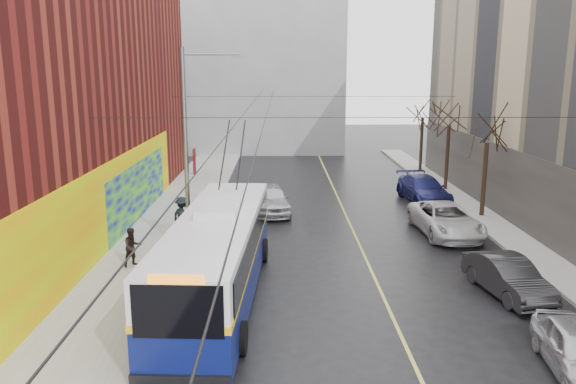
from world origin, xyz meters
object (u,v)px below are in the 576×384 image
streetlight_pole (189,146)px  pedestrian_a (183,229)px  tree_near (488,128)px  pedestrian_b (133,247)px  tree_mid (450,113)px  parked_car_b (508,277)px  pedestrian_c (182,216)px  trolleybus (217,255)px  tree_far (423,108)px  following_car (270,199)px  parked_car_c (446,219)px  parked_car_d (424,189)px

streetlight_pole → pedestrian_a: streetlight_pole is taller
tree_near → pedestrian_b: (-17.30, -8.01, -4.02)m
tree_near → tree_mid: (0.00, 7.00, 0.28)m
parked_car_b → pedestrian_c: 14.92m
trolleybus → pedestrian_b: bearing=144.3°
parked_car_b → pedestrian_b: pedestrian_b is taller
tree_far → pedestrian_b: tree_far is taller
tree_far → pedestrian_b: (-17.30, -22.01, -4.18)m
tree_mid → parked_car_b: tree_mid is taller
parked_car_b → following_car: 15.01m
tree_near → parked_car_b: (-2.95, -10.91, -4.27)m
pedestrian_b → pedestrian_c: size_ratio=0.84×
tree_far → pedestrian_a: tree_far is taller
parked_car_b → pedestrian_b: (-14.35, 2.91, 0.26)m
parked_car_c → parked_car_d: bearing=80.8°
tree_far → trolleybus: (-13.47, -25.08, -3.51)m
parked_car_d → pedestrian_c: 15.63m
pedestrian_c → following_car: bearing=-91.5°
pedestrian_a → parked_car_b: bearing=-128.8°
streetlight_pole → parked_car_c: (12.16, 2.79, -4.08)m
parked_car_b → following_car: (-8.85, 12.13, 0.12)m
following_car → parked_car_c: bearing=-35.1°
following_car → pedestrian_c: pedestrian_c is taller
parked_car_b → streetlight_pole: bearing=148.4°
tree_mid → streetlight_pole: bearing=-139.3°
streetlight_pole → pedestrian_c: bearing=109.8°
parked_car_c → pedestrian_c: 13.01m
tree_far → trolleybus: size_ratio=0.52×
tree_far → parked_car_c: tree_far is taller
streetlight_pole → parked_car_d: (12.84, 9.89, -4.05)m
trolleybus → tree_near: bearing=42.5°
parked_car_b → pedestrian_b: size_ratio=2.63×
tree_mid → pedestrian_c: bearing=-146.3°
streetlight_pole → tree_mid: size_ratio=1.35×
following_car → pedestrian_c: size_ratio=2.51×
tree_mid → pedestrian_c: size_ratio=3.47×
following_car → tree_near: bearing=-14.3°
parked_car_b → parked_car_d: bearing=77.9°
tree_mid → pedestrian_c: (-15.98, -10.67, -4.14)m
streetlight_pole → pedestrian_c: (-0.84, 2.33, -3.73)m
pedestrian_a → trolleybus: bearing=-174.5°
following_car → pedestrian_a: 7.84m
tree_far → parked_car_d: size_ratio=1.20×
streetlight_pole → trolleybus: 6.23m
following_car → tree_mid: bearing=17.7°
streetlight_pole → pedestrian_c: size_ratio=4.68×
streetlight_pole → parked_car_b: 13.78m
streetlight_pole → parked_car_d: streetlight_pole is taller
pedestrian_c → tree_near: bearing=-128.0°
streetlight_pole → trolleybus: bearing=-71.8°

